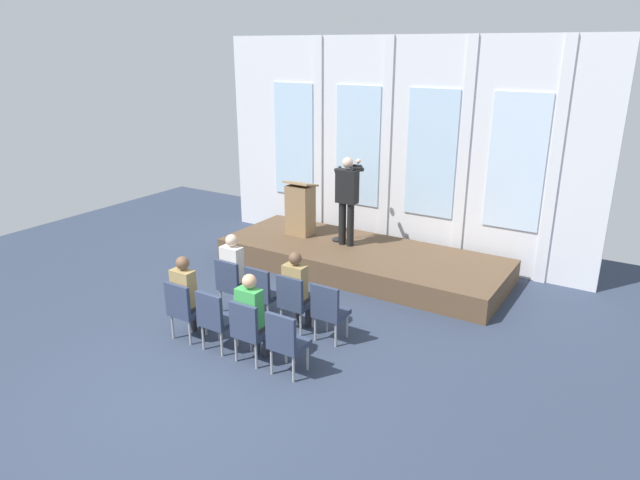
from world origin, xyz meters
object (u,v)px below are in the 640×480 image
at_px(chair_r0_c0, 232,283).
at_px(audience_r1_c2, 252,313).
at_px(lectern, 300,209).
at_px(audience_r1_c0, 187,293).
at_px(mic_stand, 339,225).
at_px(audience_r0_c0, 234,269).
at_px(chair_r1_c2, 249,328).
at_px(chair_r1_c1, 215,317).
at_px(chair_r0_c1, 262,291).
at_px(chair_r1_c0, 184,307).
at_px(chair_r0_c3, 329,309).
at_px(chair_r1_c3, 286,340).
at_px(speaker, 347,195).
at_px(chair_r0_c2, 294,300).
at_px(audience_r0_c2, 297,287).

relative_size(chair_r0_c0, audience_r1_c2, 0.71).
bearing_deg(lectern, audience_r1_c0, -81.24).
xyz_separation_m(mic_stand, chair_r0_c0, (-0.30, -3.01, -0.25)).
bearing_deg(chair_r0_c0, mic_stand, 84.40).
relative_size(lectern, audience_r0_c0, 0.85).
bearing_deg(chair_r1_c2, chair_r0_c0, 138.64).
height_order(chair_r1_c1, chair_r1_c2, same).
bearing_deg(mic_stand, chair_r0_c0, -95.60).
xyz_separation_m(mic_stand, chair_r1_c2, (0.95, -4.11, -0.25)).
distance_m(chair_r0_c1, chair_r1_c0, 1.26).
distance_m(chair_r0_c3, chair_r1_c3, 1.10).
bearing_deg(chair_r0_c0, chair_r1_c1, -60.40).
distance_m(speaker, chair_r0_c2, 3.10).
bearing_deg(chair_r0_c3, audience_r0_c0, 177.58).
bearing_deg(chair_r0_c2, chair_r1_c3, -60.40).
relative_size(lectern, chair_r0_c3, 1.23).
distance_m(chair_r1_c2, chair_r1_c3, 0.62).
height_order(chair_r0_c2, chair_r0_c3, same).
relative_size(lectern, audience_r1_c2, 0.88).
bearing_deg(chair_r1_c2, audience_r0_c2, 90.00).
height_order(chair_r0_c1, audience_r1_c2, audience_r1_c2).
distance_m(audience_r0_c0, chair_r1_c2, 1.73).
bearing_deg(audience_r0_c0, chair_r0_c2, -3.63).
bearing_deg(audience_r0_c2, chair_r1_c2, -90.00).
height_order(audience_r0_c0, audience_r0_c2, audience_r0_c0).
bearing_deg(chair_r1_c2, lectern, 114.71).
height_order(mic_stand, chair_r0_c2, mic_stand).
relative_size(speaker, audience_r1_c2, 1.34).
bearing_deg(audience_r1_c0, audience_r0_c2, 41.40).
distance_m(audience_r1_c0, chair_r1_c2, 1.27).
bearing_deg(audience_r1_c0, chair_r0_c3, 28.53).
xyz_separation_m(chair_r1_c2, chair_r1_c3, (0.62, 0.00, 0.00)).
relative_size(audience_r0_c2, chair_r1_c1, 1.38).
xyz_separation_m(chair_r0_c3, audience_r1_c2, (-0.62, -1.02, 0.20)).
height_order(speaker, chair_r0_c1, speaker).
xyz_separation_m(audience_r0_c2, audience_r1_c0, (-1.25, -1.10, 0.01)).
bearing_deg(chair_r1_c0, chair_r0_c1, 60.40).
bearing_deg(chair_r0_c1, chair_r1_c0, -119.60).
bearing_deg(audience_r1_c2, chair_r0_c3, 58.48).
xyz_separation_m(chair_r0_c2, chair_r1_c2, (0.00, -1.10, 0.00)).
height_order(speaker, chair_r1_c1, speaker).
bearing_deg(chair_r1_c1, chair_r0_c3, 41.36).
xyz_separation_m(chair_r0_c1, chair_r0_c2, (0.62, 0.00, 0.00)).
height_order(mic_stand, chair_r1_c2, mic_stand).
xyz_separation_m(chair_r0_c1, chair_r1_c1, (0.00, -1.10, 0.00)).
xyz_separation_m(audience_r1_c0, chair_r1_c3, (1.87, -0.08, -0.20)).
height_order(lectern, chair_r0_c0, lectern).
xyz_separation_m(speaker, chair_r1_c0, (-0.55, -3.97, -0.95)).
height_order(speaker, chair_r0_c0, speaker).
bearing_deg(mic_stand, chair_r1_c3, -69.00).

